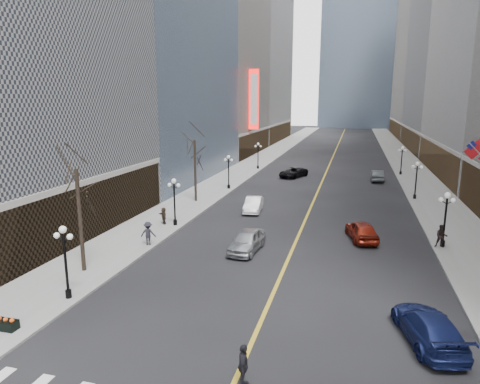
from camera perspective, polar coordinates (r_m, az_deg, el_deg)
The scene contains 29 objects.
sidewalk_east at distance 77.91m, azimuth 21.95°, elevation 2.55°, with size 6.00×230.00×0.15m, color gray.
sidewalk_west at distance 79.49m, azimuth 1.49°, elevation 3.60°, with size 6.00×230.00×0.15m, color gray.
lane_line at distance 87.34m, azimuth 12.04°, elevation 4.07°, with size 0.25×200.00×0.02m, color gold.
bldg_east_c at distance 115.92m, azimuth 28.99°, elevation 16.78°, with size 26.60×40.60×48.80m.
bldg_east_d at distance 158.68m, azimuth 25.51°, elevation 18.00°, with size 26.60×46.60×62.80m.
bldg_west_c at distance 100.42m, azimuth -5.38°, elevation 19.71°, with size 26.60×30.60×50.80m.
bldg_west_d at distance 134.20m, azimuth -0.02°, elevation 22.57°, with size 26.60×38.60×72.80m.
streetlamp_east_1 at distance 38.22m, azimuth 25.73°, elevation -2.63°, with size 1.26×0.44×4.52m.
streetlamp_east_2 at distance 55.64m, azimuth 22.47°, elevation 1.95°, with size 1.26×0.44×4.52m.
streetlamp_east_3 at distance 73.34m, azimuth 20.77°, elevation 4.33°, with size 1.26×0.44×4.52m.
streetlamp_west_0 at distance 27.58m, azimuth -22.31°, elevation -7.73°, with size 1.26×0.44×4.52m.
streetlamp_west_1 at distance 40.87m, azimuth -8.75°, elevation -0.66°, with size 1.26×0.44×4.52m.
streetlamp_west_2 at distance 57.50m, azimuth -1.53°, elevation 3.17°, with size 1.26×0.44×4.52m.
streetlamp_west_3 at distance 74.76m, azimuth 2.42°, elevation 5.24°, with size 1.26×0.44×4.52m.
flag_5 at distance 44.99m, azimuth 29.07°, elevation 4.79°, with size 2.87×0.12×2.87m.
theatre_marquee at distance 88.78m, azimuth 1.88°, elevation 12.22°, with size 2.00×0.55×12.00m.
tree_west_near at distance 30.82m, azimuth -20.87°, elevation 0.85°, with size 3.60×3.60×7.92m.
tree_west_far at distance 50.08m, azimuth -6.05°, elevation 5.63°, with size 3.60×3.60×7.92m.
planter_west at distance 26.53m, azimuth -29.38°, elevation -14.97°, with size 2.00×0.60×0.67m.
car_nb_near at distance 34.33m, azimuth 0.93°, elevation -6.55°, with size 2.02×5.01×1.71m, color #ABAEB3.
car_nb_mid at distance 46.43m, azimuth 1.81°, elevation -1.66°, with size 1.67×4.78×1.57m, color white.
car_nb_far at distance 67.63m, azimuth 7.12°, elevation 2.61°, with size 2.58×5.60×1.56m, color black.
car_sb_near at distance 24.15m, azimuth 23.83°, elevation -16.15°, with size 2.30×5.65×1.64m, color #151E50.
car_sb_mid at distance 38.47m, azimuth 15.90°, elevation -4.96°, with size 2.01×5.00×1.70m, color maroon.
car_sb_far at distance 67.21m, azimuth 17.84°, elevation 2.09°, with size 1.73×4.97×1.64m, color #494D51.
ped_east_walk at distance 38.35m, azimuth 25.27°, elevation -5.35°, with size 0.92×0.50×1.89m, color black.
ped_west_walk at distance 36.10m, azimuth -12.14°, elevation -5.41°, with size 1.27×0.52×1.97m, color black.
ped_west_far at distance 41.91m, azimuth -10.15°, elevation -3.12°, with size 1.51×0.43×1.63m, color #30251A.
ped_crossing_a at distance 19.29m, azimuth 0.45°, elevation -22.18°, with size 1.13×0.52×1.94m, color black.
Camera 1 is at (4.44, -6.42, 11.84)m, focal length 32.00 mm.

